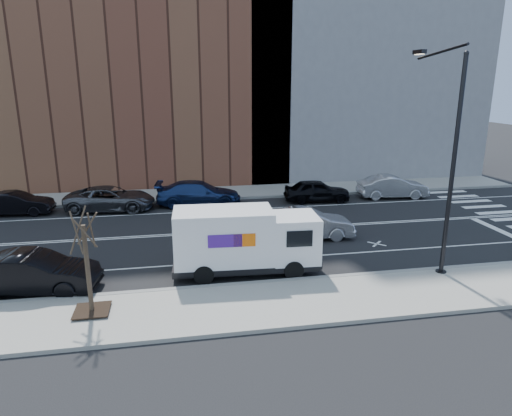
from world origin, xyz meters
name	(u,v)px	position (x,y,z in m)	size (l,w,h in m)	color
ground	(249,230)	(0.00, 0.00, 0.00)	(120.00, 120.00, 0.00)	black
sidewalk_near	(289,302)	(0.00, -8.80, 0.07)	(44.00, 3.60, 0.15)	gray
sidewalk_far	(229,192)	(0.00, 8.80, 0.07)	(44.00, 3.60, 0.15)	gray
curb_near	(278,282)	(0.00, -7.00, 0.08)	(44.00, 0.25, 0.17)	gray
curb_far	(233,198)	(0.00, 7.00, 0.08)	(44.00, 0.25, 0.17)	gray
crosswalk	(506,216)	(16.00, 0.00, 0.00)	(3.00, 14.00, 0.01)	white
road_markings	(249,230)	(0.00, 0.00, 0.00)	(40.00, 8.60, 0.01)	white
bldg_brick	(115,41)	(-8.00, 15.60, 11.00)	(26.00, 10.00, 22.00)	brown
bldg_concrete	(358,19)	(12.00, 15.60, 13.00)	(20.00, 10.00, 26.00)	slate
streetlight	(447,155)	(7.00, -6.91, 5.08)	(0.44, 4.02, 9.34)	black
street_tree	(89,278)	(-7.00, -8.40, 1.45)	(1.20, 1.20, 3.75)	black
fedex_van	(245,240)	(-1.14, -5.60, 1.48)	(6.29, 2.46, 2.82)	black
far_parked_b	(16,203)	(-13.60, 5.67, 0.71)	(1.51, 4.33, 1.43)	black
far_parked_c	(110,199)	(-8.00, 5.66, 0.76)	(2.54, 5.50, 1.53)	#494A50
far_parked_d	(199,193)	(-2.40, 5.91, 0.80)	(2.25, 5.54, 1.61)	navy
far_parked_e	(317,191)	(5.60, 5.42, 0.76)	(1.79, 4.44, 1.51)	black
far_parked_f	(392,187)	(11.16, 5.47, 0.79)	(1.67, 4.80, 1.58)	#B1B1B6
driving_sedan	(307,224)	(2.78, -1.78, 0.78)	(1.66, 4.75, 1.57)	#A4A4A9
near_parked_rear_a	(33,273)	(-9.48, -6.02, 0.80)	(1.70, 4.89, 1.61)	black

